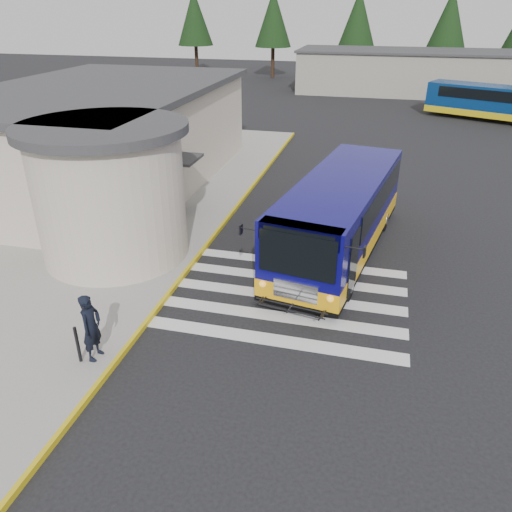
% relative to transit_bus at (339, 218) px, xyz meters
% --- Properties ---
extents(ground, '(140.00, 140.00, 0.00)m').
position_rel_transit_bus_xyz_m(ground, '(-0.92, -2.83, -1.40)').
color(ground, black).
rests_on(ground, ground).
extents(sidewalk, '(10.00, 34.00, 0.15)m').
position_rel_transit_bus_xyz_m(sidewalk, '(-9.92, 1.17, -1.32)').
color(sidewalk, gray).
rests_on(sidewalk, ground).
extents(curb_strip, '(0.12, 34.00, 0.16)m').
position_rel_transit_bus_xyz_m(curb_strip, '(-4.97, 1.17, -1.32)').
color(curb_strip, gold).
rests_on(curb_strip, ground).
extents(station_building, '(12.70, 18.70, 4.80)m').
position_rel_transit_bus_xyz_m(station_building, '(-11.76, 4.08, 1.17)').
color(station_building, '#C0B3A2').
rests_on(station_building, ground).
extents(crosswalk, '(8.00, 5.35, 0.01)m').
position_rel_transit_bus_xyz_m(crosswalk, '(-1.42, -3.63, -1.39)').
color(crosswalk, silver).
rests_on(crosswalk, ground).
extents(depot_building, '(26.40, 8.40, 4.20)m').
position_rel_transit_bus_xyz_m(depot_building, '(5.08, 39.17, 0.71)').
color(depot_building, gray).
rests_on(depot_building, ground).
extents(tree_line, '(58.40, 4.40, 10.00)m').
position_rel_transit_bus_xyz_m(tree_line, '(5.37, 47.17, 5.37)').
color(tree_line, black).
rests_on(tree_line, ground).
extents(transit_bus, '(4.76, 10.64, 2.92)m').
position_rel_transit_bus_xyz_m(transit_bus, '(0.00, 0.00, 0.00)').
color(transit_bus, '#0B085F').
rests_on(transit_bus, ground).
extents(pedestrian_a, '(0.47, 0.70, 1.88)m').
position_rel_transit_bus_xyz_m(pedestrian_a, '(-5.52, -8.08, -0.31)').
color(pedestrian_a, black).
rests_on(pedestrian_a, sidewalk).
extents(pedestrian_b, '(0.68, 0.85, 1.67)m').
position_rel_transit_bus_xyz_m(pedestrian_b, '(-6.14, -3.43, -0.41)').
color(pedestrian_b, black).
rests_on(pedestrian_b, sidewalk).
extents(bollard, '(0.09, 0.09, 1.07)m').
position_rel_transit_bus_xyz_m(bollard, '(-5.83, -8.34, -0.72)').
color(bollard, black).
rests_on(bollard, sidewalk).
extents(far_bus_a, '(9.18, 5.90, 2.30)m').
position_rel_transit_bus_xyz_m(far_bus_a, '(8.97, 27.06, 0.10)').
color(far_bus_a, navy).
rests_on(far_bus_a, ground).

